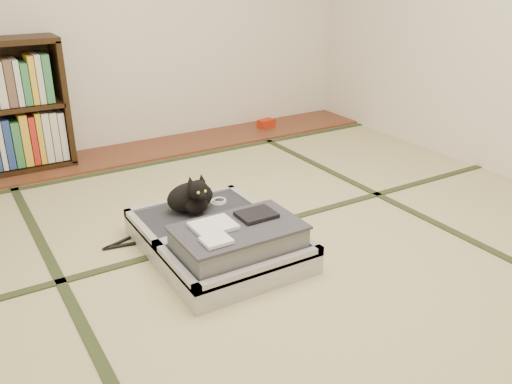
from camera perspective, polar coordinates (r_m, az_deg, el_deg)
floor at (r=2.75m, az=2.92°, el=-7.49°), size 4.50×4.50×0.00m
wood_strip at (r=4.39m, az=-11.82°, el=4.25°), size 4.00×0.50×0.02m
red_item at (r=4.89m, az=1.09°, el=7.24°), size 0.17×0.12×0.07m
tatami_borders at (r=3.11m, az=-2.16°, el=-3.45°), size 4.00×4.50×0.01m
suitcase at (r=2.77m, az=-3.71°, el=-4.97°), size 0.68×0.91×0.27m
cat at (r=2.95m, az=-6.74°, el=-0.54°), size 0.30×0.30×0.24m
cable_coil at (r=3.09m, az=-3.96°, el=-0.97°), size 0.09×0.09×0.02m
hanger at (r=3.01m, az=-11.94°, el=-4.89°), size 0.42×0.22×0.01m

